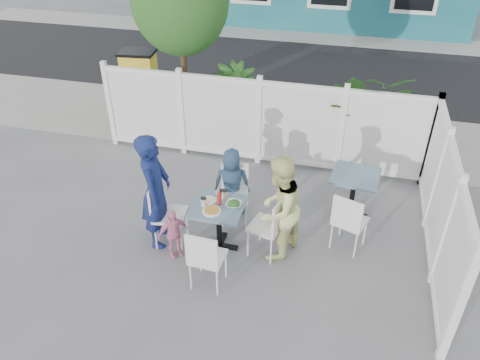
% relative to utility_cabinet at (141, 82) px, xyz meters
% --- Properties ---
extents(ground, '(80.00, 80.00, 0.00)m').
position_rel_utility_cabinet_xyz_m(ground, '(2.93, -4.00, -0.65)').
color(ground, slate).
extents(near_sidewalk, '(24.00, 2.60, 0.01)m').
position_rel_utility_cabinet_xyz_m(near_sidewalk, '(2.93, -0.20, -0.64)').
color(near_sidewalk, gray).
rests_on(near_sidewalk, ground).
extents(street, '(24.00, 5.00, 0.01)m').
position_rel_utility_cabinet_xyz_m(street, '(2.93, 3.50, -0.64)').
color(street, black).
rests_on(street, ground).
extents(far_sidewalk, '(24.00, 1.60, 0.01)m').
position_rel_utility_cabinet_xyz_m(far_sidewalk, '(2.93, 6.60, -0.64)').
color(far_sidewalk, gray).
rests_on(far_sidewalk, ground).
extents(fence_back, '(5.86, 0.08, 1.60)m').
position_rel_utility_cabinet_xyz_m(fence_back, '(3.03, -1.60, 0.14)').
color(fence_back, white).
rests_on(fence_back, ground).
extents(fence_right, '(0.08, 3.66, 1.60)m').
position_rel_utility_cabinet_xyz_m(fence_right, '(5.93, -3.40, 0.14)').
color(fence_right, white).
rests_on(fence_right, ground).
extents(tree, '(1.80, 1.62, 3.59)m').
position_rel_utility_cabinet_xyz_m(tree, '(1.33, -0.70, 1.95)').
color(tree, '#382316').
rests_on(tree, ground).
extents(utility_cabinet, '(0.75, 0.58, 1.29)m').
position_rel_utility_cabinet_xyz_m(utility_cabinet, '(0.00, 0.00, 0.00)').
color(utility_cabinet, gold).
rests_on(utility_cabinet, ground).
extents(potted_shrub_a, '(1.03, 1.03, 1.56)m').
position_rel_utility_cabinet_xyz_m(potted_shrub_a, '(2.36, -0.90, 0.14)').
color(potted_shrub_a, '#24521C').
rests_on(potted_shrub_a, ground).
extents(potted_shrub_b, '(1.93, 1.77, 1.81)m').
position_rel_utility_cabinet_xyz_m(potted_shrub_b, '(4.75, -1.00, 0.26)').
color(potted_shrub_b, '#24521C').
rests_on(potted_shrub_b, ground).
extents(main_table, '(0.70, 0.70, 0.73)m').
position_rel_utility_cabinet_xyz_m(main_table, '(3.01, -4.04, -0.08)').
color(main_table, slate).
rests_on(main_table, ground).
extents(spare_table, '(0.78, 0.78, 0.74)m').
position_rel_utility_cabinet_xyz_m(spare_table, '(4.79, -2.79, -0.08)').
color(spare_table, slate).
rests_on(spare_table, ground).
extents(chair_left, '(0.49, 0.50, 0.99)m').
position_rel_utility_cabinet_xyz_m(chair_left, '(2.22, -4.11, -0.07)').
color(chair_left, white).
rests_on(chair_left, ground).
extents(chair_right, '(0.52, 0.53, 0.97)m').
position_rel_utility_cabinet_xyz_m(chair_right, '(3.75, -4.01, -0.08)').
color(chair_right, white).
rests_on(chair_right, ground).
extents(chair_back, '(0.49, 0.48, 0.91)m').
position_rel_utility_cabinet_xyz_m(chair_back, '(3.04, -3.31, -0.12)').
color(chair_back, white).
rests_on(chair_back, ground).
extents(chair_near, '(0.44, 0.43, 0.93)m').
position_rel_utility_cabinet_xyz_m(chair_near, '(3.07, -4.84, -0.11)').
color(chair_near, white).
rests_on(chair_near, ground).
extents(chair_spare, '(0.54, 0.53, 0.94)m').
position_rel_utility_cabinet_xyz_m(chair_spare, '(4.76, -3.65, -0.10)').
color(chair_spare, white).
rests_on(chair_spare, ground).
extents(man, '(0.53, 0.70, 1.73)m').
position_rel_utility_cabinet_xyz_m(man, '(2.13, -4.11, 0.22)').
color(man, navy).
rests_on(man, ground).
extents(woman, '(0.81, 0.91, 1.55)m').
position_rel_utility_cabinet_xyz_m(woman, '(3.82, -3.97, 0.13)').
color(woman, '#DCE74B').
rests_on(woman, ground).
extents(boy, '(0.62, 0.47, 1.14)m').
position_rel_utility_cabinet_xyz_m(boy, '(2.98, -3.23, -0.08)').
color(boy, navy).
rests_on(boy, ground).
extents(toddler, '(0.45, 0.45, 0.77)m').
position_rel_utility_cabinet_xyz_m(toddler, '(2.44, -4.36, -0.26)').
color(toddler, pink).
rests_on(toddler, ground).
extents(plate_main, '(0.26, 0.26, 0.02)m').
position_rel_utility_cabinet_xyz_m(plate_main, '(2.96, -4.19, 0.10)').
color(plate_main, white).
rests_on(plate_main, main_table).
extents(plate_side, '(0.21, 0.21, 0.01)m').
position_rel_utility_cabinet_xyz_m(plate_side, '(2.85, -3.96, 0.09)').
color(plate_side, white).
rests_on(plate_side, main_table).
extents(salad_bowl, '(0.22, 0.22, 0.05)m').
position_rel_utility_cabinet_xyz_m(salad_bowl, '(3.21, -3.99, 0.11)').
color(salad_bowl, white).
rests_on(salad_bowl, main_table).
extents(coffee_cup_a, '(0.08, 0.08, 0.12)m').
position_rel_utility_cabinet_xyz_m(coffee_cup_a, '(2.82, -4.09, 0.15)').
color(coffee_cup_a, beige).
rests_on(coffee_cup_a, main_table).
extents(coffee_cup_b, '(0.08, 0.08, 0.12)m').
position_rel_utility_cabinet_xyz_m(coffee_cup_b, '(3.04, -3.85, 0.15)').
color(coffee_cup_b, beige).
rests_on(coffee_cup_b, main_table).
extents(ketchup_bottle, '(0.06, 0.06, 0.18)m').
position_rel_utility_cabinet_xyz_m(ketchup_bottle, '(3.01, -4.01, 0.18)').
color(ketchup_bottle, red).
rests_on(ketchup_bottle, main_table).
extents(salt_shaker, '(0.03, 0.03, 0.06)m').
position_rel_utility_cabinet_xyz_m(salt_shaker, '(2.91, -3.80, 0.12)').
color(salt_shaker, white).
rests_on(salt_shaker, main_table).
extents(pepper_shaker, '(0.03, 0.03, 0.07)m').
position_rel_utility_cabinet_xyz_m(pepper_shaker, '(2.96, -3.76, 0.12)').
color(pepper_shaker, black).
rests_on(pepper_shaker, main_table).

